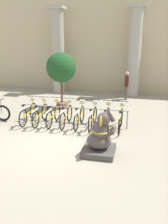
{
  "coord_description": "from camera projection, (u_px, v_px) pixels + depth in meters",
  "views": [
    {
      "loc": [
        2.72,
        -7.48,
        3.69
      ],
      "look_at": [
        0.88,
        0.72,
        1.0
      ],
      "focal_mm": 40.0,
      "sensor_mm": 36.0,
      "label": 1
    }
  ],
  "objects": [
    {
      "name": "ground_plane",
      "position": [
        55.0,
        144.0,
        8.65
      ],
      "size": [
        60.0,
        60.0,
        0.0
      ],
      "primitive_type": "plane",
      "color": "#9E937F"
    },
    {
      "name": "building_facade",
      "position": [
        98.0,
        44.0,
        15.72
      ],
      "size": [
        20.0,
        0.2,
        6.0
      ],
      "color": "#C6B78E",
      "rests_on": "ground_plane"
    },
    {
      "name": "column_left",
      "position": [
        58.0,
        50.0,
        15.39
      ],
      "size": [
        0.94,
        0.94,
        5.16
      ],
      "color": "#ADA899",
      "rests_on": "ground_plane"
    },
    {
      "name": "column_right",
      "position": [
        134.0,
        52.0,
        14.42
      ],
      "size": [
        0.94,
        0.94,
        5.16
      ],
      "color": "#ADA899",
      "rests_on": "ground_plane"
    },
    {
      "name": "bike_rack",
      "position": [
        73.0,
        111.0,
        10.24
      ],
      "size": [
        4.5,
        0.05,
        0.77
      ],
      "color": "gray",
      "rests_on": "ground_plane"
    },
    {
      "name": "bicycle_0",
      "position": [
        29.0,
        113.0,
        10.61
      ],
      "size": [
        0.48,
        1.76,
        1.06
      ],
      "color": "black",
      "rests_on": "ground_plane"
    },
    {
      "name": "bicycle_1",
      "position": [
        41.0,
        114.0,
        10.46
      ],
      "size": [
        0.48,
        1.76,
        1.06
      ],
      "color": "black",
      "rests_on": "ground_plane"
    },
    {
      "name": "bicycle_2",
      "position": [
        54.0,
        114.0,
        10.39
      ],
      "size": [
        0.48,
        1.76,
        1.06
      ],
      "color": "black",
      "rests_on": "ground_plane"
    },
    {
      "name": "bicycle_3",
      "position": [
        66.0,
        115.0,
        10.27
      ],
      "size": [
        0.48,
        1.76,
        1.06
      ],
      "color": "black",
      "rests_on": "ground_plane"
    },
    {
      "name": "bicycle_4",
      "position": [
        79.0,
        116.0,
        10.14
      ],
      "size": [
        0.48,
        1.76,
        1.06
      ],
      "color": "black",
      "rests_on": "ground_plane"
    },
    {
      "name": "bicycle_5",
      "position": [
        93.0,
        117.0,
        10.03
      ],
      "size": [
        0.48,
        1.76,
        1.06
      ],
      "color": "black",
      "rests_on": "ground_plane"
    },
    {
      "name": "bicycle_6",
      "position": [
        107.0,
        118.0,
        9.92
      ],
      "size": [
        0.48,
        1.76,
        1.06
      ],
      "color": "black",
      "rests_on": "ground_plane"
    },
    {
      "name": "bicycle_7",
      "position": [
        121.0,
        120.0,
        9.78
      ],
      "size": [
        0.48,
        1.76,
        1.06
      ],
      "color": "black",
      "rests_on": "ground_plane"
    },
    {
      "name": "elephant_statue",
      "position": [
        100.0,
        138.0,
        7.8
      ],
      "size": [
        1.01,
        1.01,
        1.62
      ],
      "color": "#4C4742",
      "rests_on": "ground_plane"
    },
    {
      "name": "person_pedestrian",
      "position": [
        127.0,
        83.0,
        14.07
      ],
      "size": [
        0.21,
        0.47,
        1.6
      ],
      "color": "brown",
      "rests_on": "ground_plane"
    },
    {
      "name": "potted_tree",
      "position": [
        61.0,
        69.0,
        12.12
      ],
      "size": [
        1.46,
        1.46,
        2.79
      ],
      "color": "brown",
      "rests_on": "ground_plane"
    }
  ]
}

